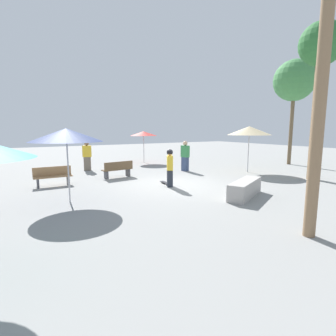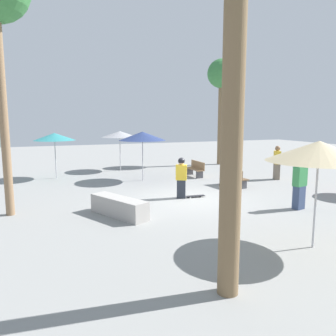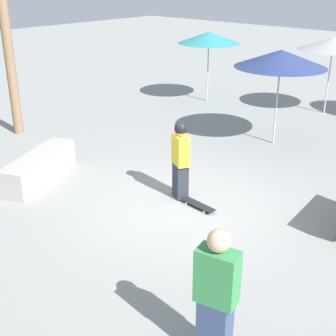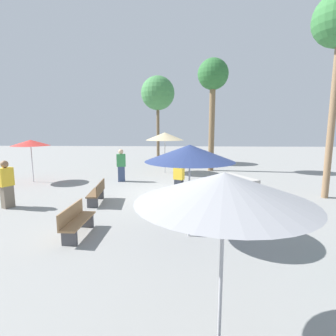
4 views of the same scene
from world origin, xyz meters
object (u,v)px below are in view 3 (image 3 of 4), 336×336
skater_main (181,158)px  shade_umbrella_teal (209,38)px  shade_umbrella_navy (281,59)px  skateboard (198,205)px  concrete_ledge (39,167)px  bystander_watching (216,297)px  shade_umbrella_grey (333,44)px

skater_main → shade_umbrella_teal: shade_umbrella_teal is taller
skater_main → shade_umbrella_navy: (-0.28, 4.26, 1.43)m
skateboard → concrete_ledge: bearing=-153.2°
skateboard → shade_umbrella_navy: shade_umbrella_navy is taller
shade_umbrella_teal → shade_umbrella_navy: 4.77m
skater_main → bystander_watching: 4.43m
shade_umbrella_teal → shade_umbrella_grey: (3.89, 1.41, 0.01)m
shade_umbrella_navy → bystander_watching: shade_umbrella_navy is taller
shade_umbrella_grey → shade_umbrella_navy: bearing=-85.8°
shade_umbrella_teal → bystander_watching: size_ratio=1.36×
skater_main → shade_umbrella_teal: size_ratio=0.68×
skater_main → skateboard: skater_main is taller
skateboard → shade_umbrella_grey: shade_umbrella_grey is taller
concrete_ledge → shade_umbrella_grey: bearing=76.0°
concrete_ledge → shade_umbrella_grey: 10.00m
skateboard → shade_umbrella_grey: (-1.14, 8.13, 2.20)m
skateboard → shade_umbrella_teal: bearing=132.1°
skateboard → shade_umbrella_grey: 8.50m
skater_main → bystander_watching: bystander_watching is taller
shade_umbrella_navy → skateboard: bearing=-78.8°
concrete_ledge → skateboard: bearing=21.4°
skater_main → shade_umbrella_grey: (-0.56, 8.02, 1.37)m
skater_main → shade_umbrella_navy: bearing=121.8°
concrete_ledge → shade_umbrella_navy: size_ratio=0.92×
concrete_ledge → shade_umbrella_teal: bearing=100.5°
skateboard → bystander_watching: size_ratio=0.45×
shade_umbrella_grey → bystander_watching: shade_umbrella_grey is taller
skater_main → skateboard: (0.58, -0.12, -0.84)m
concrete_ledge → bystander_watching: bearing=-14.3°
skateboard → concrete_ledge: 3.79m
skater_main → shade_umbrella_teal: (-4.44, 6.60, 1.36)m
concrete_ledge → bystander_watching: bystander_watching is taller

